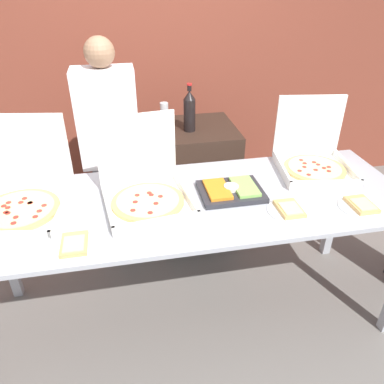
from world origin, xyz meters
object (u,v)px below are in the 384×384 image
object	(u,v)px
paper_plate_front_left	(289,209)
paper_plate_front_center	(361,205)
soda_can_silver	(164,110)
person_guest_plaid	(112,154)
paper_plate_front_right	(74,245)
pizza_box_far_right	(21,195)
pizza_box_near_left	(313,158)
soda_bottle	(189,111)
pizza_box_far_left	(145,189)
veggie_tray	(231,190)

from	to	relation	value
paper_plate_front_left	paper_plate_front_center	size ratio (longest dim) A/B	0.96
soda_can_silver	person_guest_plaid	xyz separation A→B (m)	(-0.43, -0.38, -0.16)
paper_plate_front_right	pizza_box_far_right	bearing A→B (deg)	126.72
pizza_box_far_right	paper_plate_front_right	bearing A→B (deg)	-43.61
pizza_box_near_left	paper_plate_front_center	distance (m)	0.48
pizza_box_near_left	paper_plate_front_right	bearing A→B (deg)	-151.59
pizza_box_far_right	paper_plate_front_left	world-z (taller)	pizza_box_far_right
soda_bottle	pizza_box_far_right	bearing A→B (deg)	-144.51
paper_plate_front_center	soda_can_silver	xyz separation A→B (m)	(-0.88, 1.39, 0.12)
pizza_box_far_right	paper_plate_front_center	size ratio (longest dim) A/B	2.31
paper_plate_front_right	person_guest_plaid	distance (m)	1.07
pizza_box_far_left	paper_plate_front_right	distance (m)	0.50
veggie_tray	soda_can_silver	distance (m)	1.15
pizza_box_far_right	paper_plate_front_right	size ratio (longest dim) A/B	2.67
pizza_box_near_left	paper_plate_front_center	world-z (taller)	pizza_box_near_left
paper_plate_front_right	soda_can_silver	distance (m)	1.56
paper_plate_front_right	pizza_box_near_left	bearing A→B (deg)	19.68
pizza_box_far_left	soda_bottle	distance (m)	0.90
pizza_box_near_left	paper_plate_front_right	xyz separation A→B (m)	(-1.43, -0.51, -0.06)
pizza_box_far_right	paper_plate_front_center	world-z (taller)	pizza_box_far_right
soda_bottle	paper_plate_front_left	bearing A→B (deg)	-72.17
soda_bottle	soda_can_silver	size ratio (longest dim) A/B	2.79
veggie_tray	soda_bottle	xyz separation A→B (m)	(-0.08, 0.81, 0.20)
pizza_box_far_right	soda_can_silver	size ratio (longest dim) A/B	4.47
pizza_box_near_left	person_guest_plaid	world-z (taller)	person_guest_plaid
soda_bottle	person_guest_plaid	world-z (taller)	person_guest_plaid
paper_plate_front_center	veggie_tray	distance (m)	0.70
soda_bottle	soda_can_silver	bearing A→B (deg)	116.07
paper_plate_front_left	veggie_tray	size ratio (longest dim) A/B	0.65
pizza_box_near_left	soda_can_silver	size ratio (longest dim) A/B	4.07
paper_plate_front_center	soda_bottle	distance (m)	1.33
veggie_tray	pizza_box_far_left	bearing A→B (deg)	177.59
pizza_box_near_left	person_guest_plaid	xyz separation A→B (m)	(-1.25, 0.54, -0.11)
pizza_box_near_left	veggie_tray	distance (m)	0.63
paper_plate_front_left	paper_plate_front_right	size ratio (longest dim) A/B	1.11
veggie_tray	soda_bottle	world-z (taller)	soda_bottle
veggie_tray	pizza_box_far_right	bearing A→B (deg)	176.45
paper_plate_front_left	pizza_box_far_right	bearing A→B (deg)	167.69
paper_plate_front_left	veggie_tray	bearing A→B (deg)	137.56
pizza_box_near_left	soda_can_silver	world-z (taller)	pizza_box_near_left
soda_bottle	soda_can_silver	world-z (taller)	soda_bottle
pizza_box_near_left	soda_bottle	xyz separation A→B (m)	(-0.67, 0.62, 0.15)
pizza_box_near_left	veggie_tray	bearing A→B (deg)	-152.80
person_guest_plaid	veggie_tray	bearing A→B (deg)	132.01
pizza_box_far_left	paper_plate_front_center	world-z (taller)	pizza_box_far_left
person_guest_plaid	pizza_box_far_left	bearing A→B (deg)	104.21
paper_plate_front_left	soda_bottle	xyz separation A→B (m)	(-0.34, 1.05, 0.21)
pizza_box_far_left	soda_bottle	bearing A→B (deg)	56.07
pizza_box_far_left	paper_plate_front_center	xyz separation A→B (m)	(1.13, -0.29, -0.07)
pizza_box_near_left	paper_plate_front_right	world-z (taller)	pizza_box_near_left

